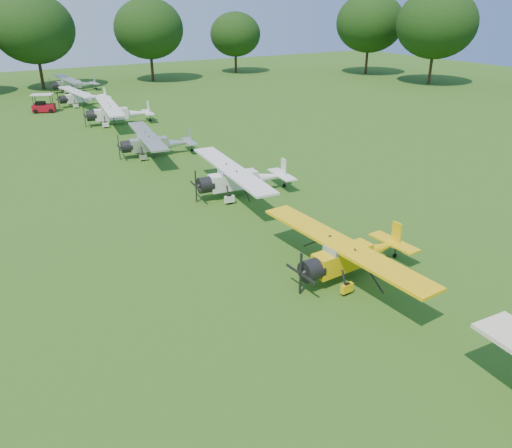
{
  "coord_description": "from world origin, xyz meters",
  "views": [
    {
      "loc": [
        -13.57,
        -22.42,
        11.82
      ],
      "look_at": [
        -1.72,
        -2.58,
        1.4
      ],
      "focal_mm": 35.0,
      "sensor_mm": 36.0,
      "label": 1
    }
  ],
  "objects_px": {
    "aircraft_5": "(116,112)",
    "aircraft_6": "(82,96)",
    "aircraft_4": "(154,142)",
    "aircraft_2": "(350,253)",
    "aircraft_3": "(240,177)",
    "golf_cart": "(43,106)",
    "aircraft_7": "(72,83)"
  },
  "relations": [
    {
      "from": "aircraft_3",
      "to": "aircraft_5",
      "type": "height_order",
      "value": "aircraft_5"
    },
    {
      "from": "aircraft_4",
      "to": "aircraft_2",
      "type": "bearing_deg",
      "value": -79.83
    },
    {
      "from": "aircraft_5",
      "to": "golf_cart",
      "type": "height_order",
      "value": "aircraft_5"
    },
    {
      "from": "aircraft_7",
      "to": "golf_cart",
      "type": "xyz_separation_m",
      "value": [
        -6.07,
        -12.69,
        -0.5
      ]
    },
    {
      "from": "aircraft_3",
      "to": "aircraft_7",
      "type": "height_order",
      "value": "aircraft_3"
    },
    {
      "from": "aircraft_5",
      "to": "aircraft_3",
      "type": "bearing_deg",
      "value": -79.81
    },
    {
      "from": "aircraft_5",
      "to": "aircraft_2",
      "type": "bearing_deg",
      "value": -81.82
    },
    {
      "from": "aircraft_4",
      "to": "aircraft_6",
      "type": "distance_m",
      "value": 24.95
    },
    {
      "from": "aircraft_3",
      "to": "aircraft_5",
      "type": "bearing_deg",
      "value": 97.72
    },
    {
      "from": "aircraft_2",
      "to": "golf_cart",
      "type": "xyz_separation_m",
      "value": [
        -5.6,
        46.64,
        -0.48
      ]
    },
    {
      "from": "aircraft_6",
      "to": "aircraft_3",
      "type": "bearing_deg",
      "value": -93.38
    },
    {
      "from": "aircraft_4",
      "to": "golf_cart",
      "type": "distance_m",
      "value": 23.7
    },
    {
      "from": "aircraft_3",
      "to": "golf_cart",
      "type": "xyz_separation_m",
      "value": [
        -6.42,
        34.77,
        -0.55
      ]
    },
    {
      "from": "aircraft_4",
      "to": "aircraft_5",
      "type": "height_order",
      "value": "aircraft_5"
    },
    {
      "from": "aircraft_6",
      "to": "aircraft_7",
      "type": "xyz_separation_m",
      "value": [
        1.32,
        10.95,
        0.06
      ]
    },
    {
      "from": "aircraft_4",
      "to": "aircraft_6",
      "type": "xyz_separation_m",
      "value": [
        -0.06,
        24.95,
        -0.03
      ]
    },
    {
      "from": "aircraft_2",
      "to": "aircraft_5",
      "type": "height_order",
      "value": "aircraft_5"
    },
    {
      "from": "aircraft_5",
      "to": "aircraft_6",
      "type": "bearing_deg",
      "value": 101.38
    },
    {
      "from": "aircraft_4",
      "to": "golf_cart",
      "type": "bearing_deg",
      "value": 109.96
    },
    {
      "from": "golf_cart",
      "to": "aircraft_6",
      "type": "bearing_deg",
      "value": 40.68
    },
    {
      "from": "aircraft_2",
      "to": "aircraft_3",
      "type": "xyz_separation_m",
      "value": [
        0.82,
        11.87,
        0.06
      ]
    },
    {
      "from": "aircraft_6",
      "to": "aircraft_7",
      "type": "distance_m",
      "value": 11.02
    },
    {
      "from": "aircraft_4",
      "to": "aircraft_5",
      "type": "bearing_deg",
      "value": 95.32
    },
    {
      "from": "aircraft_4",
      "to": "aircraft_3",
      "type": "bearing_deg",
      "value": -73.85
    },
    {
      "from": "aircraft_2",
      "to": "aircraft_5",
      "type": "relative_size",
      "value": 0.92
    },
    {
      "from": "aircraft_4",
      "to": "aircraft_7",
      "type": "bearing_deg",
      "value": 96.23
    },
    {
      "from": "aircraft_2",
      "to": "aircraft_6",
      "type": "xyz_separation_m",
      "value": [
        -0.84,
        48.39,
        -0.04
      ]
    },
    {
      "from": "aircraft_3",
      "to": "golf_cart",
      "type": "height_order",
      "value": "aircraft_3"
    },
    {
      "from": "aircraft_3",
      "to": "golf_cart",
      "type": "distance_m",
      "value": 35.36
    },
    {
      "from": "aircraft_5",
      "to": "aircraft_6",
      "type": "distance_m",
      "value": 12.07
    },
    {
      "from": "aircraft_7",
      "to": "aircraft_3",
      "type": "bearing_deg",
      "value": -92.78
    },
    {
      "from": "aircraft_7",
      "to": "golf_cart",
      "type": "distance_m",
      "value": 14.08
    }
  ]
}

